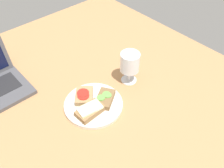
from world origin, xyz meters
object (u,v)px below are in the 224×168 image
Objects in this scene: plate at (93,105)px; wine_glass at (130,64)px; sandwich_with_cucumber at (105,98)px; sandwich_with_cheese at (90,110)px; sandwich_with_tomato at (84,96)px.

plate is 1.62× the size of wine_glass.
sandwich_with_cucumber is at bearing -169.34° from wine_glass.
sandwich_with_cheese is 0.94× the size of sandwich_with_cucumber.
sandwich_with_tomato is at bearing 170.60° from wine_glass.
wine_glass is (21.39, 1.28, 9.05)cm from plate.
sandwich_with_tomato is at bearing 128.37° from sandwich_with_cucumber.
sandwich_with_cheese is (-3.96, -3.07, 2.24)cm from plate.
sandwich_with_cheese is (-3.20, -8.01, 0.24)cm from sandwich_with_tomato.
plate is 5.48cm from sandwich_with_cheese.
plate is 2.01× the size of sandwich_with_cucumber.
sandwich_with_cheese is 0.76× the size of wine_glass.
sandwich_with_tomato is 0.98× the size of sandwich_with_cucumber.
plate is at bearing -81.33° from sandwich_with_tomato.
sandwich_with_cheese is at bearing -142.24° from plate.
plate is at bearing 158.05° from sandwich_with_cucumber.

